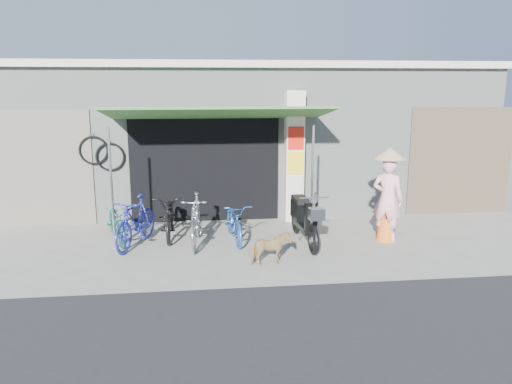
{
  "coord_description": "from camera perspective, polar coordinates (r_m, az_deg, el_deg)",
  "views": [
    {
      "loc": [
        -1.34,
        -8.8,
        3.13
      ],
      "look_at": [
        -0.2,
        1.0,
        1.0
      ],
      "focal_mm": 35.0,
      "sensor_mm": 36.0,
      "label": 1
    }
  ],
  "objects": [
    {
      "name": "bicycle_shop",
      "position": [
        14.01,
        -1.15,
        6.88
      ],
      "size": [
        12.3,
        5.3,
        3.66
      ],
      "color": "#959A92",
      "rests_on": "ground"
    },
    {
      "name": "bike_black",
      "position": [
        10.57,
        -9.8,
        -2.61
      ],
      "size": [
        0.63,
        1.78,
        0.93
      ],
      "primitive_type": "imported",
      "rotation": [
        0.0,
        0.0,
        0.01
      ],
      "color": "black",
      "rests_on": "ground"
    },
    {
      "name": "neighbour_left",
      "position": [
        12.1,
        -24.18,
        2.41
      ],
      "size": [
        2.6,
        0.06,
        2.6
      ],
      "primitive_type": "cube",
      "color": "#6B665B",
      "rests_on": "ground"
    },
    {
      "name": "bike_blue",
      "position": [
        10.04,
        -13.57,
        -3.33
      ],
      "size": [
        1.01,
        1.73,
        1.01
      ],
      "primitive_type": "imported",
      "rotation": [
        0.0,
        0.0,
        -0.35
      ],
      "color": "#212897",
      "rests_on": "ground"
    },
    {
      "name": "ground",
      "position": [
        9.44,
        1.93,
        -7.2
      ],
      "size": [
        80.0,
        80.0,
        0.0
      ],
      "primitive_type": "plane",
      "color": "gray",
      "rests_on": "ground"
    },
    {
      "name": "neighbour_right",
      "position": [
        13.16,
        22.27,
        3.28
      ],
      "size": [
        2.6,
        0.06,
        2.6
      ],
      "primitive_type": "cube",
      "color": "brown",
      "rests_on": "ground"
    },
    {
      "name": "awning",
      "position": [
        10.45,
        -4.28,
        8.77
      ],
      "size": [
        4.6,
        1.88,
        2.72
      ],
      "color": "#34682F",
      "rests_on": "ground"
    },
    {
      "name": "moped",
      "position": [
        10.04,
        5.49,
        -3.04
      ],
      "size": [
        0.55,
        1.95,
        1.1
      ],
      "rotation": [
        0.0,
        0.0,
        0.04
      ],
      "color": "black",
      "rests_on": "ground"
    },
    {
      "name": "shop_pillar",
      "position": [
        11.57,
        4.35,
        4.04
      ],
      "size": [
        0.42,
        0.44,
        3.0
      ],
      "color": "beige",
      "rests_on": "ground"
    },
    {
      "name": "street_dog",
      "position": [
        8.83,
        1.59,
        -6.51
      ],
      "size": [
        0.76,
        0.46,
        0.6
      ],
      "primitive_type": "imported",
      "rotation": [
        0.0,
        0.0,
        1.76
      ],
      "color": "tan",
      "rests_on": "ground"
    },
    {
      "name": "bike_teal",
      "position": [
        10.51,
        -15.59,
        -3.27
      ],
      "size": [
        1.03,
        1.66,
        0.82
      ],
      "primitive_type": "imported",
      "rotation": [
        0.0,
        0.0,
        0.33
      ],
      "color": "#176B5A",
      "rests_on": "ground"
    },
    {
      "name": "nun",
      "position": [
        10.39,
        14.82,
        -0.44
      ],
      "size": [
        0.75,
        0.72,
        1.91
      ],
      "rotation": [
        0.0,
        0.0,
        2.45
      ],
      "color": "pink",
      "rests_on": "ground"
    },
    {
      "name": "bike_navy",
      "position": [
        10.15,
        -2.46,
        -3.36
      ],
      "size": [
        0.7,
        1.61,
        0.82
      ],
      "primitive_type": "imported",
      "rotation": [
        0.0,
        0.0,
        0.1
      ],
      "color": "#214D98",
      "rests_on": "ground"
    },
    {
      "name": "bike_silver",
      "position": [
        9.92,
        -6.87,
        -3.17
      ],
      "size": [
        0.63,
        1.76,
        1.04
      ],
      "primitive_type": "imported",
      "rotation": [
        0.0,
        0.0,
        -0.08
      ],
      "color": "#A6A7AB",
      "rests_on": "ground"
    }
  ]
}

